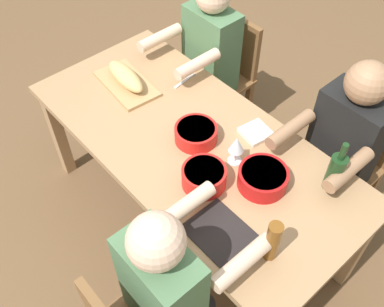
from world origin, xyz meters
TOP-DOWN VIEW (x-y plane):
  - ground_plane at (0.00, 0.00)m, footprint 8.00×8.00m
  - dining_table at (0.00, 0.00)m, footprint 1.86×0.87m
  - diner_near_right at (0.51, -0.57)m, footprint 0.41×0.53m
  - chair_far_left at (-0.51, 0.75)m, footprint 0.40×0.40m
  - diner_far_left at (-0.51, 0.57)m, footprint 0.41×0.53m
  - chair_far_right at (0.51, 0.75)m, footprint 0.40×0.40m
  - diner_far_right at (0.51, 0.57)m, footprint 0.41×0.53m
  - serving_bowl_salad at (0.25, -0.14)m, footprint 0.21×0.21m
  - serving_bowl_fruit at (0.01, 0.01)m, footprint 0.22×0.22m
  - serving_bowl_greens at (0.43, 0.06)m, footprint 0.23×0.23m
  - cutting_board at (-0.57, -0.00)m, footprint 0.42×0.25m
  - bread_loaf at (-0.57, -0.00)m, footprint 0.33×0.14m
  - wine_bottle at (0.65, 0.29)m, footprint 0.08×0.08m
  - beer_bottle at (0.70, -0.19)m, footprint 0.06×0.06m
  - wine_glass at (0.25, 0.06)m, footprint 0.08×0.08m
  - placemat_near_right at (0.51, -0.27)m, footprint 0.32×0.23m
  - fork_far_left at (-0.37, 0.27)m, footprint 0.04×0.17m
  - napkin_stack at (0.19, 0.27)m, footprint 0.16×0.16m

SIDE VIEW (x-z plane):
  - ground_plane at x=0.00m, z-range 0.00..0.00m
  - chair_far_left at x=-0.51m, z-range 0.06..0.91m
  - chair_far_right at x=0.51m, z-range 0.06..0.91m
  - dining_table at x=0.00m, z-range 0.29..1.03m
  - diner_near_right at x=0.51m, z-range 0.10..1.30m
  - diner_far_left at x=-0.51m, z-range 0.10..1.30m
  - diner_far_right at x=0.51m, z-range 0.10..1.30m
  - placemat_near_right at x=0.51m, z-range 0.74..0.75m
  - fork_far_left at x=-0.37m, z-range 0.74..0.75m
  - cutting_board at x=-0.57m, z-range 0.74..0.76m
  - napkin_stack at x=0.19m, z-range 0.74..0.76m
  - serving_bowl_fruit at x=0.01m, z-range 0.75..0.83m
  - serving_bowl_greens at x=0.43m, z-range 0.75..0.84m
  - serving_bowl_salad at x=0.25m, z-range 0.75..0.85m
  - bread_loaf at x=-0.57m, z-range 0.76..0.85m
  - wine_bottle at x=0.65m, z-range 0.70..0.99m
  - beer_bottle at x=0.70m, z-range 0.74..0.96m
  - wine_glass at x=0.25m, z-range 0.77..0.94m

